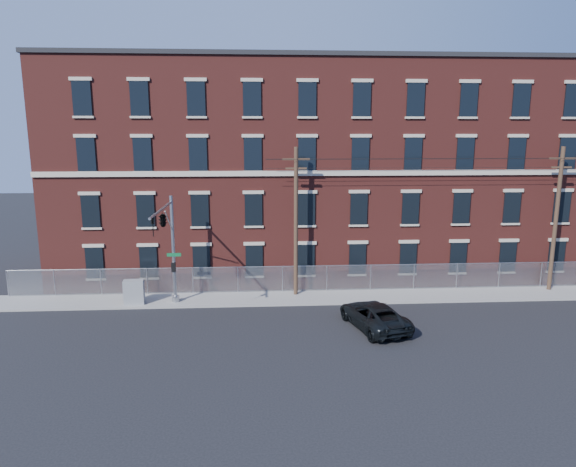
# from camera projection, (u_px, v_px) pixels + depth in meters

# --- Properties ---
(ground) EXTENTS (140.00, 140.00, 0.00)m
(ground) POSITION_uv_depth(u_px,v_px,m) (268.00, 327.00, 28.89)
(ground) COLOR black
(ground) RESTS_ON ground
(sidewalk) EXTENTS (65.00, 3.00, 0.12)m
(sidewalk) POSITION_uv_depth(u_px,v_px,m) (441.00, 295.00, 34.48)
(sidewalk) COLOR gray
(sidewalk) RESTS_ON ground
(mill_building) EXTENTS (55.30, 14.32, 16.30)m
(mill_building) POSITION_uv_depth(u_px,v_px,m) (408.00, 168.00, 41.65)
(mill_building) COLOR maroon
(mill_building) RESTS_ON ground
(chain_link_fence) EXTENTS (59.06, 0.06, 1.85)m
(chain_link_fence) POSITION_uv_depth(u_px,v_px,m) (435.00, 276.00, 35.56)
(chain_link_fence) COLOR #A5A8AD
(chain_link_fence) RESTS_ON ground
(traffic_signal_mast) EXTENTS (0.90, 6.75, 7.00)m
(traffic_signal_mast) POSITION_uv_depth(u_px,v_px,m) (166.00, 229.00, 29.62)
(traffic_signal_mast) COLOR #9EA0A5
(traffic_signal_mast) RESTS_ON ground
(utility_pole_near) EXTENTS (1.80, 0.28, 10.00)m
(utility_pole_near) POSITION_uv_depth(u_px,v_px,m) (296.00, 219.00, 33.45)
(utility_pole_near) COLOR #443022
(utility_pole_near) RESTS_ON ground
(utility_pole_mid) EXTENTS (1.80, 0.28, 10.00)m
(utility_pole_mid) POSITION_uv_depth(u_px,v_px,m) (556.00, 217.00, 34.51)
(utility_pole_mid) COLOR #443022
(utility_pole_mid) RESTS_ON ground
(overhead_wires) EXTENTS (40.00, 0.62, 0.62)m
(overhead_wires) POSITION_uv_depth(u_px,v_px,m) (562.00, 161.00, 33.78)
(overhead_wires) COLOR black
(overhead_wires) RESTS_ON ground
(pickup_truck) EXTENTS (3.73, 5.75, 1.47)m
(pickup_truck) POSITION_uv_depth(u_px,v_px,m) (374.00, 315.00, 28.66)
(pickup_truck) COLOR black
(pickup_truck) RESTS_ON ground
(utility_cabinet) EXTENTS (1.32, 0.73, 1.59)m
(utility_cabinet) POSITION_uv_depth(u_px,v_px,m) (134.00, 292.00, 32.32)
(utility_cabinet) COLOR gray
(utility_cabinet) RESTS_ON sidewalk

